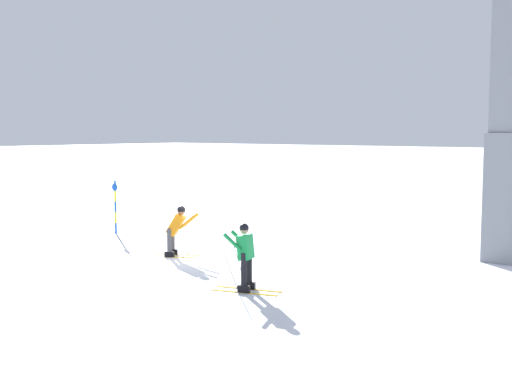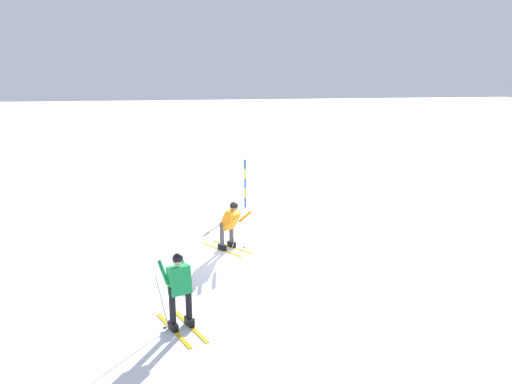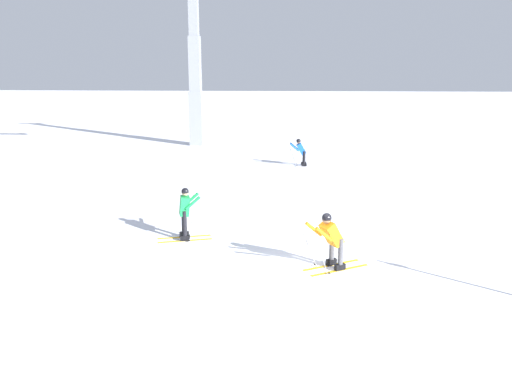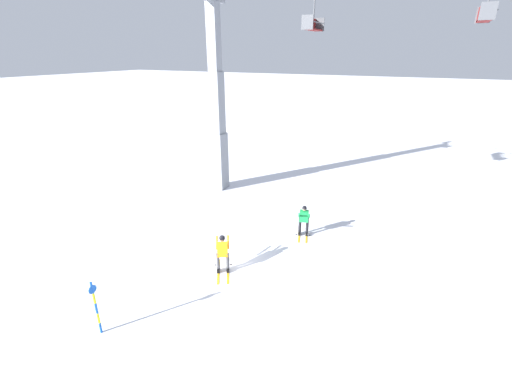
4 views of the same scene
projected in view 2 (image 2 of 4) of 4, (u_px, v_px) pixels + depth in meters
name	position (u px, v px, depth m)	size (l,w,h in m)	color
ground_plane	(254.00, 257.00, 13.52)	(260.00, 260.00, 0.00)	white
skier_carving_main	(231.00, 222.00, 13.89)	(1.36, 1.74, 1.64)	yellow
trail_marker_pole	(245.00, 182.00, 18.72)	(0.07, 0.28, 1.93)	blue
skier_distant_downhill	(179.00, 286.00, 9.43)	(0.91, 1.67, 1.60)	yellow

